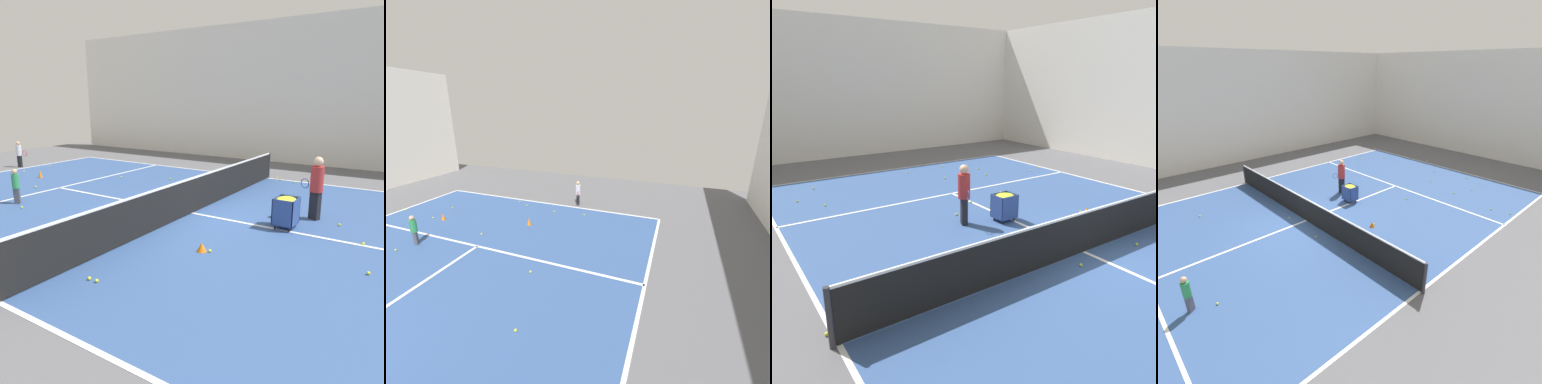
% 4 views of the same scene
% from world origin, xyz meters
% --- Properties ---
extents(line_baseline_near, '(11.96, 0.10, 0.00)m').
position_xyz_m(line_baseline_near, '(0.00, -10.93, 0.01)').
color(line_baseline_near, white).
rests_on(line_baseline_near, ground).
extents(line_service_near, '(11.96, 0.10, 0.00)m').
position_xyz_m(line_service_near, '(0.00, -6.01, 0.01)').
color(line_service_near, white).
rests_on(line_service_near, ground).
extents(player_near_baseline, '(0.30, 0.58, 1.28)m').
position_xyz_m(player_near_baseline, '(-1.87, -11.32, 0.73)').
color(player_near_baseline, black).
rests_on(player_near_baseline, ground).
extents(child_midcourt, '(0.32, 0.32, 1.14)m').
position_xyz_m(child_midcourt, '(2.18, -5.32, 0.66)').
color(child_midcourt, '#4C4C56').
rests_on(child_midcourt, ground).
extents(training_cone_0, '(0.18, 0.18, 0.32)m').
position_xyz_m(training_cone_0, '(3.08, -7.32, 0.16)').
color(training_cone_0, orange).
rests_on(training_cone_0, ground).
extents(training_cone_2, '(0.17, 0.17, 0.33)m').
position_xyz_m(training_cone_2, '(-0.80, -8.27, 0.17)').
color(training_cone_2, orange).
rests_on(training_cone_2, ground).
extents(tennis_ball_1, '(0.07, 0.07, 0.07)m').
position_xyz_m(tennis_ball_1, '(0.55, -10.22, 0.04)').
color(tennis_ball_1, yellow).
rests_on(tennis_ball_1, ground).
extents(tennis_ball_2, '(0.07, 0.07, 0.07)m').
position_xyz_m(tennis_ball_2, '(-2.66, -5.33, 0.04)').
color(tennis_ball_2, yellow).
rests_on(tennis_ball_2, ground).
extents(tennis_ball_5, '(0.07, 0.07, 0.07)m').
position_xyz_m(tennis_ball_5, '(-1.15, -9.98, 0.04)').
color(tennis_ball_5, yellow).
rests_on(tennis_ball_5, ground).
extents(tennis_ball_6, '(0.07, 0.07, 0.07)m').
position_xyz_m(tennis_ball_6, '(1.20, -10.56, 0.04)').
color(tennis_ball_6, yellow).
rests_on(tennis_ball_6, ground).
extents(tennis_ball_14, '(0.07, 0.07, 0.07)m').
position_xyz_m(tennis_ball_14, '(3.86, -8.56, 0.04)').
color(tennis_ball_14, yellow).
rests_on(tennis_ball_14, ground).
extents(tennis_ball_18, '(0.07, 0.07, 0.07)m').
position_xyz_m(tennis_ball_18, '(3.65, -7.25, 0.04)').
color(tennis_ball_18, yellow).
rests_on(tennis_ball_18, ground).
extents(tennis_ball_23, '(0.07, 0.07, 0.07)m').
position_xyz_m(tennis_ball_23, '(5.80, -7.54, 0.04)').
color(tennis_ball_23, yellow).
rests_on(tennis_ball_23, ground).
extents(tennis_ball_26, '(0.07, 0.07, 0.07)m').
position_xyz_m(tennis_ball_26, '(2.44, -4.71, 0.04)').
color(tennis_ball_26, yellow).
rests_on(tennis_ball_26, ground).
extents(tennis_ball_27, '(0.07, 0.07, 0.07)m').
position_xyz_m(tennis_ball_27, '(-2.65, -10.11, 0.04)').
color(tennis_ball_27, yellow).
rests_on(tennis_ball_27, ground).
extents(tennis_ball_30, '(0.07, 0.07, 0.07)m').
position_xyz_m(tennis_ball_30, '(-3.49, -3.33, 0.04)').
color(tennis_ball_30, yellow).
rests_on(tennis_ball_30, ground).
extents(tennis_ball_34, '(0.07, 0.07, 0.07)m').
position_xyz_m(tennis_ball_34, '(0.48, -6.79, 0.04)').
color(tennis_ball_34, yellow).
rests_on(tennis_ball_34, ground).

